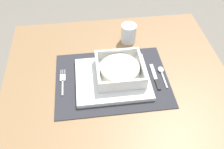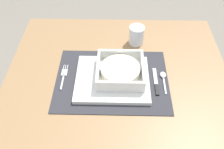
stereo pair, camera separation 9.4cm
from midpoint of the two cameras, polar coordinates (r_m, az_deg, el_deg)
name	(u,v)px [view 2 (the right image)]	position (r m, az deg, el deg)	size (l,w,h in m)	color
dining_table	(117,93)	(1.07, 3.71, -4.35)	(0.88, 0.75, 0.75)	#936D47
placemat	(112,80)	(0.96, 2.80, -1.31)	(0.43, 0.33, 0.00)	#2D2D33
serving_plate	(112,79)	(0.95, 2.91, -1.14)	(0.28, 0.24, 0.02)	white
porridge_bowl	(120,71)	(0.94, 4.77, 0.70)	(0.18, 0.18, 0.05)	white
fork	(64,75)	(0.98, -8.26, -0.19)	(0.02, 0.13, 0.00)	silver
spoon	(163,77)	(0.99, 14.34, -0.70)	(0.02, 0.11, 0.01)	silver
butter_knife	(156,83)	(0.97, 12.80, -2.05)	(0.01, 0.14, 0.01)	black
drinking_glass	(136,36)	(1.11, 8.06, 8.63)	(0.07, 0.07, 0.08)	white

